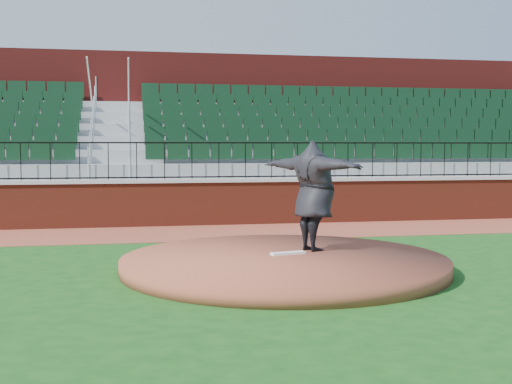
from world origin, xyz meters
TOP-DOWN VIEW (x-y plane):
  - ground at (0.00, 0.00)m, footprint 90.00×90.00m
  - warning_track at (0.00, 5.40)m, footprint 34.00×3.20m
  - field_wall at (0.00, 7.00)m, footprint 34.00×0.35m
  - wall_cap at (0.00, 7.00)m, footprint 34.00×0.45m
  - wall_railing at (0.00, 7.00)m, footprint 34.00×0.05m
  - seating_stands at (0.00, 9.72)m, footprint 34.00×5.10m
  - concourse_wall at (0.00, 12.52)m, footprint 34.00×0.50m
  - pitchers_mound at (0.22, -0.01)m, footprint 5.79×5.79m
  - pitching_rubber at (0.34, 0.19)m, footprint 0.67×0.30m
  - pitcher at (0.92, 0.54)m, footprint 1.81×2.56m

SIDE VIEW (x-z plane):
  - ground at x=0.00m, z-range 0.00..0.00m
  - warning_track at x=0.00m, z-range 0.00..0.01m
  - pitchers_mound at x=0.22m, z-range 0.00..0.25m
  - pitching_rubber at x=0.34m, z-range 0.25..0.29m
  - field_wall at x=0.00m, z-range 0.00..1.20m
  - wall_cap at x=0.00m, z-range 1.20..1.30m
  - pitcher at x=0.92m, z-range 0.25..2.31m
  - wall_railing at x=0.00m, z-range 1.30..2.30m
  - seating_stands at x=0.00m, z-range 0.00..4.60m
  - concourse_wall at x=0.00m, z-range 0.00..5.50m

